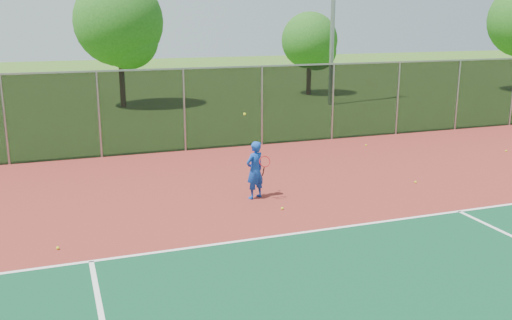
% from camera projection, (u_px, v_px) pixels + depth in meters
% --- Properties ---
extents(ground, '(120.00, 120.00, 0.00)m').
position_uv_depth(ground, '(476.00, 273.00, 11.04)').
color(ground, '#36611B').
rests_on(ground, ground).
extents(court_apron, '(30.00, 20.00, 0.02)m').
position_uv_depth(court_apron, '(415.00, 236.00, 12.86)').
color(court_apron, maroon).
rests_on(court_apron, ground).
extents(fence_back, '(30.00, 0.06, 3.03)m').
position_uv_depth(fence_back, '(262.00, 105.00, 21.61)').
color(fence_back, black).
rests_on(fence_back, court_apron).
extents(tennis_player, '(0.68, 0.70, 2.35)m').
position_uv_depth(tennis_player, '(255.00, 170.00, 15.32)').
color(tennis_player, '#113DA5').
rests_on(tennis_player, court_apron).
extents(practice_ball_0, '(0.07, 0.07, 0.07)m').
position_uv_depth(practice_ball_0, '(416.00, 182.00, 16.88)').
color(practice_ball_0, yellow).
rests_on(practice_ball_0, court_apron).
extents(practice_ball_1, '(0.07, 0.07, 0.07)m').
position_uv_depth(practice_ball_1, '(366.00, 145.00, 21.72)').
color(practice_ball_1, yellow).
rests_on(practice_ball_1, court_apron).
extents(practice_ball_2, '(0.07, 0.07, 0.07)m').
position_uv_depth(practice_ball_2, '(506.00, 151.00, 20.80)').
color(practice_ball_2, yellow).
rests_on(practice_ball_2, court_apron).
extents(practice_ball_3, '(0.07, 0.07, 0.07)m').
position_uv_depth(practice_ball_3, '(282.00, 208.00, 14.56)').
color(practice_ball_3, yellow).
rests_on(practice_ball_3, court_apron).
extents(practice_ball_4, '(0.07, 0.07, 0.07)m').
position_uv_depth(practice_ball_4, '(58.00, 248.00, 12.07)').
color(practice_ball_4, yellow).
rests_on(practice_ball_4, court_apron).
extents(practice_ball_5, '(0.07, 0.07, 0.07)m').
position_uv_depth(practice_ball_5, '(253.00, 159.00, 19.61)').
color(practice_ball_5, yellow).
rests_on(practice_ball_5, court_apron).
extents(tree_back_left, '(4.71, 4.71, 6.91)m').
position_uv_depth(tree_back_left, '(121.00, 26.00, 30.12)').
color(tree_back_left, '#341E12').
rests_on(tree_back_left, ground).
extents(tree_back_mid, '(3.49, 3.49, 5.13)m').
position_uv_depth(tree_back_mid, '(311.00, 43.00, 35.40)').
color(tree_back_mid, '#341E12').
rests_on(tree_back_mid, ground).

